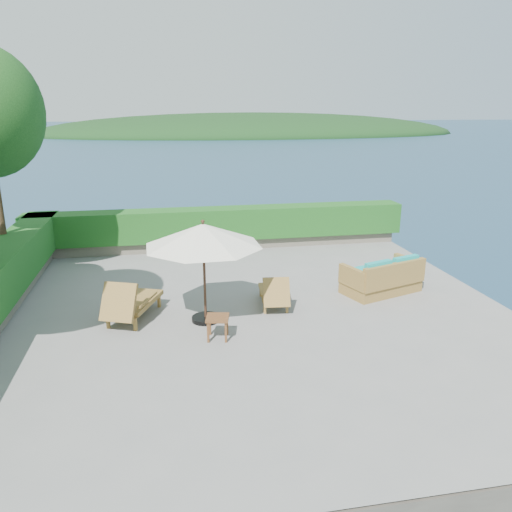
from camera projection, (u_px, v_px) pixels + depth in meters
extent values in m
plane|color=gray|center=(250.00, 312.00, 11.48)|extent=(12.00, 12.00, 0.00)
cube|color=#5E574A|center=(250.00, 372.00, 11.92)|extent=(12.00, 12.00, 3.00)
plane|color=#18394D|center=(250.00, 424.00, 12.33)|extent=(600.00, 600.00, 0.00)
ellipsoid|color=black|center=(251.00, 134.00, 148.64)|extent=(126.00, 57.60, 12.60)
cube|color=gray|center=(221.00, 243.00, 16.70)|extent=(12.00, 0.60, 0.36)
cube|color=#174C15|center=(220.00, 223.00, 16.51)|extent=(12.40, 0.90, 1.00)
cylinder|color=black|center=(206.00, 319.00, 11.01)|extent=(0.82, 0.82, 0.10)
cylinder|color=#362013|center=(204.00, 273.00, 10.71)|extent=(0.07, 0.07, 2.20)
cone|color=silver|center=(203.00, 235.00, 10.46)|extent=(3.38, 3.38, 0.48)
sphere|color=#362013|center=(203.00, 221.00, 10.38)|extent=(0.10, 0.10, 0.08)
cube|color=olive|center=(108.00, 322.00, 10.60)|extent=(0.09, 0.09, 0.29)
cube|color=olive|center=(135.00, 324.00, 10.48)|extent=(0.09, 0.09, 0.29)
cube|color=olive|center=(135.00, 300.00, 11.84)|extent=(0.09, 0.09, 0.29)
cube|color=olive|center=(159.00, 301.00, 11.73)|extent=(0.09, 0.09, 0.29)
cube|color=olive|center=(136.00, 302.00, 11.21)|extent=(1.21, 1.60, 0.10)
cube|color=olive|center=(119.00, 302.00, 10.35)|extent=(0.85, 0.71, 0.77)
cube|color=olive|center=(116.00, 297.00, 11.03)|extent=(0.41, 0.90, 0.06)
cube|color=olive|center=(148.00, 299.00, 10.89)|extent=(0.41, 0.90, 0.06)
cube|color=olive|center=(265.00, 309.00, 11.37)|extent=(0.06, 0.06, 0.24)
cube|color=olive|center=(287.00, 308.00, 11.41)|extent=(0.06, 0.06, 0.24)
cube|color=olive|center=(261.00, 292.00, 12.41)|extent=(0.06, 0.06, 0.24)
cube|color=olive|center=(281.00, 291.00, 12.45)|extent=(0.06, 0.06, 0.24)
cube|color=olive|center=(273.00, 292.00, 11.95)|extent=(0.72, 1.24, 0.08)
cube|color=olive|center=(276.00, 292.00, 11.23)|extent=(0.64, 0.45, 0.64)
cube|color=olive|center=(261.00, 290.00, 11.71)|extent=(0.13, 0.77, 0.05)
cube|color=olive|center=(287.00, 289.00, 11.76)|extent=(0.13, 0.77, 0.05)
cube|color=brown|center=(208.00, 332.00, 9.94)|extent=(0.05, 0.05, 0.43)
cube|color=brown|center=(226.00, 333.00, 9.93)|extent=(0.05, 0.05, 0.43)
cube|color=brown|center=(210.00, 325.00, 10.28)|extent=(0.05, 0.05, 0.43)
cube|color=brown|center=(227.00, 325.00, 10.27)|extent=(0.05, 0.05, 0.43)
cube|color=brown|center=(218.00, 318.00, 10.04)|extent=(0.53, 0.53, 0.05)
cube|color=olive|center=(381.00, 284.00, 12.68)|extent=(2.15, 1.54, 0.43)
cube|color=olive|center=(395.00, 275.00, 12.20)|extent=(1.89, 0.76, 0.59)
cube|color=olive|center=(353.00, 278.00, 12.16)|extent=(0.43, 0.96, 0.48)
cube|color=olive|center=(408.00, 266.00, 13.03)|extent=(0.43, 0.96, 0.48)
cube|color=teal|center=(366.00, 274.00, 12.43)|extent=(1.04, 1.00, 0.19)
cube|color=teal|center=(393.00, 269.00, 12.85)|extent=(1.04, 1.00, 0.19)
cube|color=teal|center=(378.00, 269.00, 12.02)|extent=(0.76, 0.38, 0.39)
cube|color=teal|center=(406.00, 264.00, 12.45)|extent=(0.76, 0.38, 0.39)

